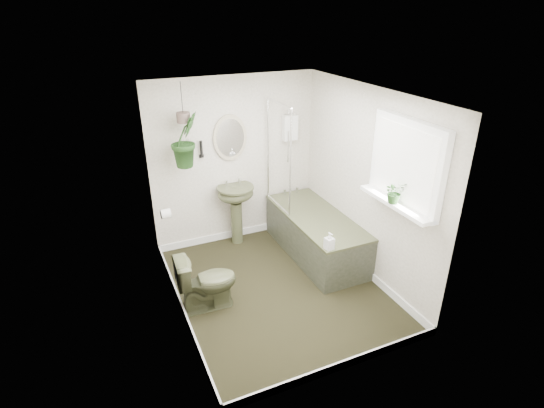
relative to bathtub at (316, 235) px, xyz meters
name	(u,v)px	position (x,y,z in m)	size (l,w,h in m)	color
floor	(277,288)	(-0.80, -0.50, -0.30)	(2.30, 2.80, 0.02)	black
ceiling	(278,93)	(-0.80, -0.50, 2.02)	(2.30, 2.80, 0.02)	white
wall_back	(234,161)	(-0.80, 0.91, 0.86)	(2.30, 0.02, 2.30)	silver
wall_front	(350,267)	(-0.80, -1.91, 0.86)	(2.30, 0.02, 2.30)	silver
wall_left	(171,221)	(-1.96, -0.50, 0.86)	(0.02, 2.80, 2.30)	silver
wall_right	(366,184)	(0.36, -0.50, 0.86)	(0.02, 2.80, 2.30)	silver
skirting	(277,284)	(-0.80, -0.50, -0.24)	(2.30, 2.80, 0.10)	white
bathtub	(316,235)	(0.00, 0.00, 0.00)	(0.72, 1.72, 0.58)	#44482E
bath_screen	(279,157)	(-0.33, 0.49, 0.99)	(0.04, 0.72, 1.40)	silver
shower_box	(290,128)	(0.00, 0.84, 1.26)	(0.20, 0.10, 0.35)	white
oval_mirror	(230,138)	(-0.86, 0.87, 1.21)	(0.46, 0.03, 0.62)	tan
wall_sconce	(201,149)	(-1.26, 0.86, 1.11)	(0.04, 0.04, 0.22)	black
toilet_roll_holder	(166,214)	(-1.90, 0.20, 0.61)	(0.11, 0.11, 0.11)	white
window_recess	(407,164)	(0.29, -1.20, 1.36)	(0.08, 1.00, 0.90)	white
window_sill	(396,203)	(0.22, -1.20, 0.94)	(0.18, 1.00, 0.04)	white
window_blinds	(403,164)	(0.24, -1.20, 1.36)	(0.01, 0.86, 0.76)	white
toilet	(207,282)	(-1.65, -0.49, 0.04)	(0.37, 0.65, 0.66)	#44482E
pedestal_sink	(236,215)	(-0.86, 0.74, 0.14)	(0.50, 0.43, 0.86)	#44482E
sill_plant	(395,192)	(0.18, -1.21, 1.08)	(0.21, 0.18, 0.23)	black
hanging_plant	(185,140)	(-1.50, 0.65, 1.32)	(0.37, 0.30, 0.67)	black
soap_bottle	(329,241)	(-0.29, -0.79, 0.39)	(0.09, 0.09, 0.21)	black
hanging_pot	(183,117)	(-1.50, 0.65, 1.59)	(0.16, 0.16, 0.12)	brown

